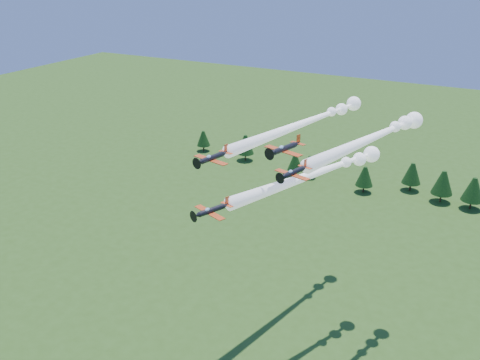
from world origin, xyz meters
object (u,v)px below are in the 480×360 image
at_px(plane_lead, 320,172).
at_px(plane_right, 377,135).
at_px(plane_slot, 284,149).
at_px(plane_left, 308,121).

height_order(plane_lead, plane_right, plane_right).
xyz_separation_m(plane_lead, plane_slot, (-4.03, -10.02, 7.58)).
xyz_separation_m(plane_lead, plane_right, (10.20, 3.55, 8.41)).
bearing_deg(plane_slot, plane_right, 60.21).
distance_m(plane_right, plane_slot, 19.68).
distance_m(plane_left, plane_right, 22.11).
bearing_deg(plane_slot, plane_lead, 84.67).
xyz_separation_m(plane_left, plane_slot, (4.64, -24.77, 1.87)).
relative_size(plane_lead, plane_right, 1.03).
relative_size(plane_lead, plane_slot, 5.09).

